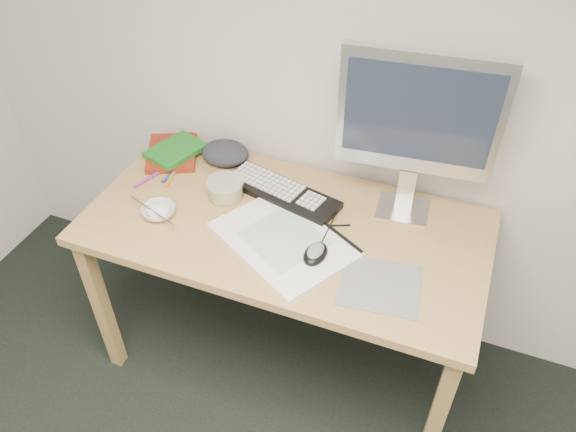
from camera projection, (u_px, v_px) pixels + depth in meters
name	position (u px, v px, depth m)	size (l,w,h in m)	color
desk	(285.00, 241.00, 2.01)	(1.40, 0.70, 0.75)	tan
mousepad	(380.00, 285.00, 1.74)	(0.25, 0.22, 0.00)	slate
sketchpad	(284.00, 239.00, 1.89)	(0.45, 0.32, 0.01)	white
keyboard	(282.00, 193.00, 2.07)	(0.45, 0.14, 0.03)	black
monitor	(418.00, 119.00, 1.77)	(0.52, 0.18, 0.60)	silver
mouse	(316.00, 251.00, 1.81)	(0.07, 0.12, 0.04)	black
rice_bowl	(159.00, 212.00, 1.98)	(0.12, 0.12, 0.04)	white
chopsticks	(152.00, 210.00, 1.95)	(0.02, 0.02, 0.23)	#AFAFB1
fruit_tub	(225.00, 189.00, 2.05)	(0.14, 0.14, 0.07)	#D0D24A
book_red	(172.00, 153.00, 2.26)	(0.19, 0.25, 0.03)	maroon
book_green	(176.00, 150.00, 2.24)	(0.16, 0.22, 0.02)	#1B6D1E
cloth_lump	(225.00, 153.00, 2.23)	(0.16, 0.13, 0.07)	#222429
pencil_pink	(281.00, 206.00, 2.02)	(0.01, 0.01, 0.20)	pink
pencil_tan	(287.00, 220.00, 1.97)	(0.01, 0.01, 0.17)	#A48A56
pencil_black	(324.00, 226.00, 1.95)	(0.01, 0.01, 0.18)	black
marker_blue	(174.00, 173.00, 2.17)	(0.01, 0.01, 0.14)	#1F3BAD
marker_orange	(172.00, 176.00, 2.16)	(0.01, 0.01, 0.13)	orange
marker_purple	(148.00, 178.00, 2.15)	(0.01, 0.01, 0.14)	purple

